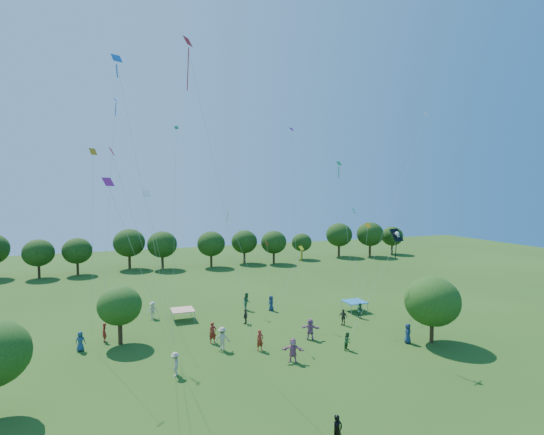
{
  "coord_description": "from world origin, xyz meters",
  "views": [
    {
      "loc": [
        -11.68,
        -16.47,
        13.15
      ],
      "look_at": [
        0.0,
        14.0,
        11.0
      ],
      "focal_mm": 28.0,
      "sensor_mm": 36.0,
      "label": 1
    }
  ],
  "objects_px": {
    "red_high_kite": "(199,96)",
    "tent_red_stripe": "(183,310)",
    "man_in_black": "(337,431)",
    "tent_blue": "(355,302)",
    "pirate_kite": "(396,236)",
    "near_tree_east": "(432,301)",
    "near_tree_north": "(120,306)"
  },
  "relations": [
    {
      "from": "red_high_kite",
      "to": "tent_red_stripe",
      "type": "bearing_deg",
      "value": 88.03
    },
    {
      "from": "man_in_black",
      "to": "red_high_kite",
      "type": "relative_size",
      "value": 0.07
    },
    {
      "from": "tent_red_stripe",
      "to": "tent_blue",
      "type": "relative_size",
      "value": 1.0
    },
    {
      "from": "pirate_kite",
      "to": "red_high_kite",
      "type": "relative_size",
      "value": 0.38
    },
    {
      "from": "near_tree_east",
      "to": "tent_blue",
      "type": "bearing_deg",
      "value": 96.04
    },
    {
      "from": "tent_red_stripe",
      "to": "man_in_black",
      "type": "height_order",
      "value": "man_in_black"
    },
    {
      "from": "tent_red_stripe",
      "to": "man_in_black",
      "type": "relative_size",
      "value": 1.34
    },
    {
      "from": "tent_red_stripe",
      "to": "red_high_kite",
      "type": "distance_m",
      "value": 22.03
    },
    {
      "from": "tent_blue",
      "to": "near_tree_north",
      "type": "bearing_deg",
      "value": -176.93
    },
    {
      "from": "near_tree_north",
      "to": "pirate_kite",
      "type": "xyz_separation_m",
      "value": [
        20.43,
        -10.17,
        6.15
      ]
    },
    {
      "from": "red_high_kite",
      "to": "man_in_black",
      "type": "bearing_deg",
      "value": -71.05
    },
    {
      "from": "near_tree_east",
      "to": "man_in_black",
      "type": "height_order",
      "value": "near_tree_east"
    },
    {
      "from": "tent_blue",
      "to": "pirate_kite",
      "type": "relative_size",
      "value": 0.25
    },
    {
      "from": "near_tree_north",
      "to": "red_high_kite",
      "type": "distance_m",
      "value": 18.72
    },
    {
      "from": "near_tree_east",
      "to": "tent_red_stripe",
      "type": "height_order",
      "value": "near_tree_east"
    },
    {
      "from": "near_tree_east",
      "to": "tent_red_stripe",
      "type": "bearing_deg",
      "value": 143.58
    },
    {
      "from": "near_tree_north",
      "to": "red_high_kite",
      "type": "xyz_separation_m",
      "value": [
        5.64,
        -6.5,
        16.62
      ]
    },
    {
      "from": "near_tree_east",
      "to": "man_in_black",
      "type": "relative_size",
      "value": 3.47
    },
    {
      "from": "tent_red_stripe",
      "to": "tent_blue",
      "type": "distance_m",
      "value": 18.23
    },
    {
      "from": "man_in_black",
      "to": "near_tree_east",
      "type": "bearing_deg",
      "value": 19.47
    },
    {
      "from": "tent_red_stripe",
      "to": "pirate_kite",
      "type": "bearing_deg",
      "value": -46.08
    },
    {
      "from": "pirate_kite",
      "to": "near_tree_east",
      "type": "bearing_deg",
      "value": 11.44
    },
    {
      "from": "near_tree_north",
      "to": "tent_red_stripe",
      "type": "relative_size",
      "value": 2.27
    },
    {
      "from": "tent_blue",
      "to": "man_in_black",
      "type": "distance_m",
      "value": 24.84
    },
    {
      "from": "tent_red_stripe",
      "to": "tent_blue",
      "type": "height_order",
      "value": "same"
    },
    {
      "from": "tent_blue",
      "to": "pirate_kite",
      "type": "height_order",
      "value": "pirate_kite"
    },
    {
      "from": "near_tree_north",
      "to": "red_high_kite",
      "type": "height_order",
      "value": "red_high_kite"
    },
    {
      "from": "tent_blue",
      "to": "near_tree_east",
      "type": "bearing_deg",
      "value": -83.96
    },
    {
      "from": "man_in_black",
      "to": "tent_blue",
      "type": "bearing_deg",
      "value": 41.57
    },
    {
      "from": "tent_red_stripe",
      "to": "pirate_kite",
      "type": "xyz_separation_m",
      "value": [
        14.4,
        -14.95,
        8.43
      ]
    },
    {
      "from": "pirate_kite",
      "to": "red_high_kite",
      "type": "bearing_deg",
      "value": 166.08
    },
    {
      "from": "near_tree_north",
      "to": "tent_blue",
      "type": "xyz_separation_m",
      "value": [
        23.92,
        1.28,
        -2.29
      ]
    }
  ]
}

